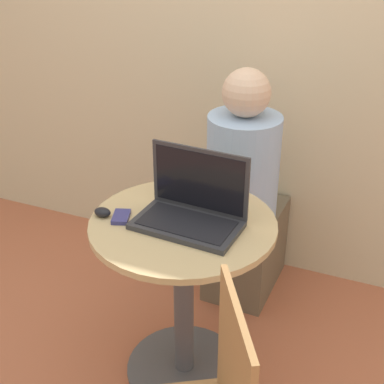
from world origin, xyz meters
TOP-DOWN VIEW (x-y plane):
  - ground_plane at (0.00, 0.00)m, footprint 12.00×12.00m
  - back_wall at (0.00, 0.93)m, footprint 7.00×0.05m
  - round_table at (0.00, 0.00)m, footprint 0.69×0.69m
  - laptop at (0.03, 0.01)m, footprint 0.39×0.24m
  - cell_phone at (-0.22, -0.07)m, footprint 0.09×0.11m
  - computer_mouse at (-0.29, -0.08)m, footprint 0.06×0.05m
  - person_seated at (0.05, 0.61)m, footprint 0.33×0.51m

SIDE VIEW (x-z plane):
  - ground_plane at x=0.00m, z-range 0.00..0.00m
  - round_table at x=0.00m, z-range 0.12..0.86m
  - person_seated at x=0.05m, z-range -0.09..1.08m
  - cell_phone at x=-0.22m, z-range 0.74..0.76m
  - computer_mouse at x=-0.29m, z-range 0.74..0.77m
  - laptop at x=0.03m, z-range 0.67..0.93m
  - back_wall at x=0.00m, z-range 0.00..2.60m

